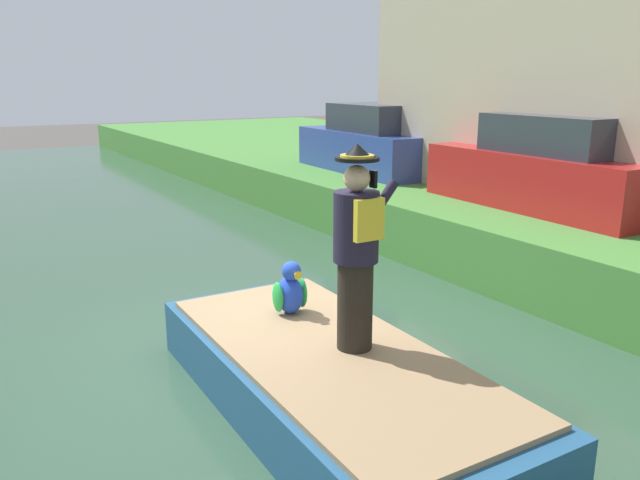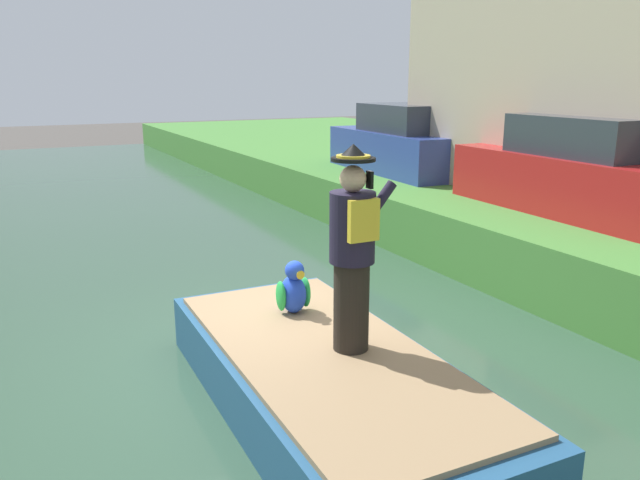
# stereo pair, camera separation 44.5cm
# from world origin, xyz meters

# --- Properties ---
(ground_plane) EXTENTS (80.00, 80.00, 0.00)m
(ground_plane) POSITION_xyz_m (0.00, 0.00, 0.00)
(ground_plane) COLOR #4C4742
(canal_water) EXTENTS (7.07, 48.00, 0.10)m
(canal_water) POSITION_xyz_m (0.00, 0.00, 0.05)
(canal_water) COLOR #33513D
(canal_water) RESTS_ON ground
(boat) EXTENTS (1.87, 4.23, 0.61)m
(boat) POSITION_xyz_m (0.00, -1.42, 0.40)
(boat) COLOR #23517A
(boat) RESTS_ON canal_water
(person_pirate) EXTENTS (0.61, 0.42, 1.85)m
(person_pirate) POSITION_xyz_m (0.22, -1.48, 1.64)
(person_pirate) COLOR black
(person_pirate) RESTS_ON boat
(parrot_plush) EXTENTS (0.36, 0.35, 0.57)m
(parrot_plush) POSITION_xyz_m (0.13, -0.42, 0.95)
(parrot_plush) COLOR blue
(parrot_plush) RESTS_ON boat
(parked_car_red) EXTENTS (1.83, 4.05, 1.50)m
(parked_car_red) POSITION_xyz_m (5.65, 0.88, 1.66)
(parked_car_red) COLOR red
(parked_car_red) RESTS_ON grass_bank_far
(parked_car_blue) EXTENTS (1.88, 4.07, 1.50)m
(parked_car_blue) POSITION_xyz_m (5.65, 5.73, 1.66)
(parked_car_blue) COLOR #2D4293
(parked_car_blue) RESTS_ON grass_bank_far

